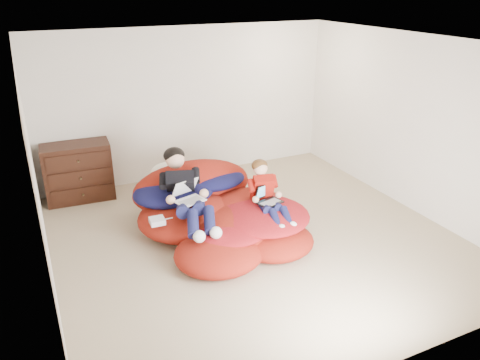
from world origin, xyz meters
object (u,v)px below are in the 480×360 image
object	(u,v)px
dresser	(78,172)
older_boy	(185,187)
younger_boy	(267,191)
laptop_black	(268,197)
beanbag_pile	(218,213)
laptop_white	(188,195)

from	to	relation	value
dresser	older_boy	bearing A→B (deg)	-57.89
younger_boy	laptop_black	world-z (taller)	younger_boy
beanbag_pile	laptop_white	distance (m)	0.58
older_boy	younger_boy	distance (m)	1.06
older_boy	younger_boy	size ratio (longest dim) A/B	1.51
younger_boy	laptop_white	xyz separation A→B (m)	(-0.97, 0.30, 0.02)
dresser	laptop_white	bearing A→B (deg)	-59.61
dresser	beanbag_pile	bearing A→B (deg)	-49.99
beanbag_pile	laptop_white	xyz separation A→B (m)	(-0.43, -0.06, 0.38)
beanbag_pile	older_boy	xyz separation A→B (m)	(-0.43, 0.07, 0.43)
dresser	laptop_black	xyz separation A→B (m)	(2.09, -2.23, 0.11)
older_boy	laptop_black	distance (m)	1.08
dresser	beanbag_pile	size ratio (longest dim) A/B	0.44
beanbag_pile	younger_boy	world-z (taller)	younger_boy
dresser	younger_boy	bearing A→B (deg)	-46.49
beanbag_pile	laptop_black	world-z (taller)	beanbag_pile
older_boy	laptop_white	xyz separation A→B (m)	(0.00, -0.12, -0.05)
laptop_black	beanbag_pile	bearing A→B (deg)	144.60
younger_boy	laptop_black	bearing A→B (deg)	-90.00
beanbag_pile	laptop_white	size ratio (longest dim) A/B	5.05
dresser	laptop_white	xyz separation A→B (m)	(1.11, -1.90, 0.20)
younger_boy	laptop_white	world-z (taller)	younger_boy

